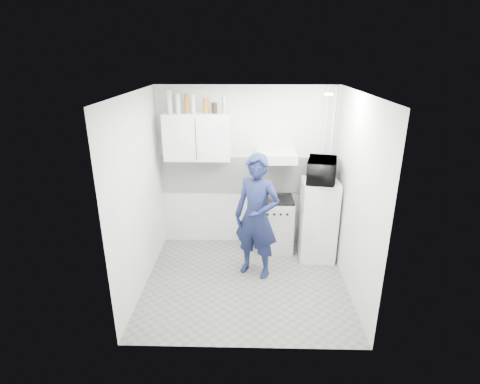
{
  "coord_description": "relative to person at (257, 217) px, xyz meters",
  "views": [
    {
      "loc": [
        0.04,
        -4.5,
        3.04
      ],
      "look_at": [
        -0.08,
        0.3,
        1.25
      ],
      "focal_mm": 28.0,
      "sensor_mm": 36.0,
      "label": 1
    }
  ],
  "objects": [
    {
      "name": "pipe_b",
      "position": [
        1.03,
        0.91,
        0.4
      ],
      "size": [
        0.04,
        0.04,
        2.6
      ],
      "primitive_type": "cylinder",
      "color": "silver",
      "rests_on": "floor"
    },
    {
      "name": "stove",
      "position": [
        0.33,
        0.74,
        -0.47
      ],
      "size": [
        0.54,
        0.54,
        0.86
      ],
      "primitive_type": "cube",
      "color": "silver",
      "rests_on": "floor"
    },
    {
      "name": "backsplash",
      "position": [
        -0.15,
        0.98,
        0.3
      ],
      "size": [
        2.74,
        0.03,
        0.6
      ],
      "primitive_type": "cube",
      "color": "white",
      "rests_on": "wall_back"
    },
    {
      "name": "bottle_b",
      "position": [
        -1.17,
        0.82,
        1.44
      ],
      "size": [
        0.07,
        0.07,
        0.28
      ],
      "primitive_type": "cylinder",
      "color": "#B2B7BC",
      "rests_on": "upper_cabinet"
    },
    {
      "name": "saucepan",
      "position": [
        0.26,
        0.74,
        0.04
      ],
      "size": [
        0.16,
        0.16,
        0.09
      ],
      "primitive_type": "cylinder",
      "color": "silver",
      "rests_on": "stove_top"
    },
    {
      "name": "floor",
      "position": [
        -0.15,
        -0.26,
        -0.9
      ],
      "size": [
        2.8,
        2.8,
        0.0
      ],
      "primitive_type": "plane",
      "color": "#67665C",
      "rests_on": "ground"
    },
    {
      "name": "bottle_c",
      "position": [
        -1.04,
        0.82,
        1.44
      ],
      "size": [
        0.07,
        0.07,
        0.28
      ],
      "primitive_type": "cylinder",
      "color": "brown",
      "rests_on": "upper_cabinet"
    },
    {
      "name": "stove_top",
      "position": [
        0.33,
        0.74,
        -0.02
      ],
      "size": [
        0.52,
        0.52,
        0.03
      ],
      "primitive_type": "cube",
      "color": "black",
      "rests_on": "stove"
    },
    {
      "name": "wall_back",
      "position": [
        -0.15,
        0.99,
        0.4
      ],
      "size": [
        2.8,
        0.0,
        2.8
      ],
      "primitive_type": "plane",
      "rotation": [
        1.57,
        0.0,
        0.0
      ],
      "color": "silver",
      "rests_on": "floor"
    },
    {
      "name": "bottle_d",
      "position": [
        -0.94,
        0.82,
        1.44
      ],
      "size": [
        0.06,
        0.06,
        0.27
      ],
      "primitive_type": "cylinder",
      "color": "#B2B7BC",
      "rests_on": "upper_cabinet"
    },
    {
      "name": "ceiling",
      "position": [
        -0.15,
        -0.26,
        1.7
      ],
      "size": [
        2.8,
        2.8,
        0.0
      ],
      "primitive_type": "plane",
      "color": "white",
      "rests_on": "wall_back"
    },
    {
      "name": "bottle_a",
      "position": [
        -1.29,
        0.82,
        1.47
      ],
      "size": [
        0.08,
        0.08,
        0.34
      ],
      "primitive_type": "cylinder",
      "color": "#B2B7BC",
      "rests_on": "upper_cabinet"
    },
    {
      "name": "wall_left",
      "position": [
        -1.55,
        -0.26,
        0.4
      ],
      "size": [
        0.0,
        2.6,
        2.6
      ],
      "primitive_type": "plane",
      "rotation": [
        1.57,
        0.0,
        1.57
      ],
      "color": "silver",
      "rests_on": "floor"
    },
    {
      "name": "canister_b",
      "position": [
        -0.63,
        0.82,
        1.38
      ],
      "size": [
        0.08,
        0.08,
        0.16
      ],
      "primitive_type": "cylinder",
      "color": "black",
      "rests_on": "upper_cabinet"
    },
    {
      "name": "range_hood",
      "position": [
        0.3,
        0.74,
        0.67
      ],
      "size": [
        0.6,
        0.5,
        0.14
      ],
      "primitive_type": "cube",
      "color": "silver",
      "rests_on": "wall_back"
    },
    {
      "name": "pipe_a",
      "position": [
        1.15,
        0.91,
        0.4
      ],
      "size": [
        0.05,
        0.05,
        2.6
      ],
      "primitive_type": "cylinder",
      "color": "silver",
      "rests_on": "floor"
    },
    {
      "name": "ceiling_spot_fixture",
      "position": [
        0.85,
        -0.06,
        1.67
      ],
      "size": [
        0.1,
        0.1,
        0.02
      ],
      "primitive_type": "cylinder",
      "color": "white",
      "rests_on": "ceiling"
    },
    {
      "name": "wall_right",
      "position": [
        1.25,
        -0.26,
        0.4
      ],
      "size": [
        0.0,
        2.6,
        2.6
      ],
      "primitive_type": "plane",
      "rotation": [
        1.57,
        0.0,
        -1.57
      ],
      "color": "silver",
      "rests_on": "floor"
    },
    {
      "name": "upper_cabinet",
      "position": [
        -0.9,
        0.82,
        0.95
      ],
      "size": [
        1.0,
        0.35,
        0.7
      ],
      "primitive_type": "cube",
      "color": "white",
      "rests_on": "wall_back"
    },
    {
      "name": "fridge",
      "position": [
        0.95,
        0.49,
        -0.26
      ],
      "size": [
        0.53,
        0.53,
        1.27
      ],
      "primitive_type": "cube",
      "rotation": [
        0.0,
        0.0,
        -0.01
      ],
      "color": "white",
      "rests_on": "floor"
    },
    {
      "name": "canister_a",
      "position": [
        -0.76,
        0.82,
        1.41
      ],
      "size": [
        0.09,
        0.09,
        0.22
      ],
      "primitive_type": "cylinder",
      "color": "brown",
      "rests_on": "upper_cabinet"
    },
    {
      "name": "bottle_e",
      "position": [
        -0.49,
        0.82,
        1.43
      ],
      "size": [
        0.06,
        0.06,
        0.25
      ],
      "primitive_type": "cylinder",
      "color": "silver",
      "rests_on": "upper_cabinet"
    },
    {
      "name": "microwave",
      "position": [
        0.95,
        0.49,
        0.54
      ],
      "size": [
        0.67,
        0.52,
        0.33
      ],
      "primitive_type": "imported",
      "rotation": [
        0.0,
        0.0,
        1.35
      ],
      "color": "black",
      "rests_on": "fridge"
    },
    {
      "name": "person",
      "position": [
        0.0,
        0.0,
        0.0
      ],
      "size": [
        0.77,
        0.66,
        1.79
      ],
      "primitive_type": "imported",
      "rotation": [
        0.0,
        0.0,
        -0.43
      ],
      "color": "#151C40",
      "rests_on": "floor"
    }
  ]
}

